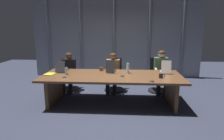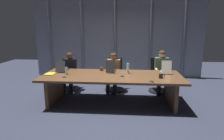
% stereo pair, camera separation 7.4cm
% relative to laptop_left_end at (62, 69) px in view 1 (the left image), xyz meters
% --- Properties ---
extents(ground_plane, '(12.53, 12.53, 0.00)m').
position_rel_laptop_left_end_xyz_m(ground_plane, '(1.33, -0.31, -0.78)').
color(ground_plane, '#383D51').
extents(conference_table, '(3.39, 1.31, 0.72)m').
position_rel_laptop_left_end_xyz_m(conference_table, '(1.33, -0.31, -0.21)').
color(conference_table, brown).
rests_on(conference_table, ground_plane).
extents(curtain_backdrop, '(6.26, 0.17, 3.10)m').
position_rel_laptop_left_end_xyz_m(curtain_backdrop, '(1.33, 2.44, 0.77)').
color(curtain_backdrop, gray).
rests_on(curtain_backdrop, ground_plane).
extents(laptop_left_end, '(0.24, 0.44, 0.29)m').
position_rel_laptop_left_end_xyz_m(laptop_left_end, '(0.00, 0.00, 0.00)').
color(laptop_left_end, '#2D2D33').
rests_on(laptop_left_end, conference_table).
extents(laptop_left_mid, '(0.25, 0.43, 0.34)m').
position_rel_laptop_left_end_xyz_m(laptop_left_mid, '(1.29, 0.02, 0.01)').
color(laptop_left_mid, '#2D2D33').
rests_on(laptop_left_mid, conference_table).
extents(laptop_center, '(0.29, 0.46, 0.34)m').
position_rel_laptop_left_end_xyz_m(laptop_center, '(2.69, 0.04, 0.01)').
color(laptop_center, beige).
rests_on(laptop_center, conference_table).
extents(office_chair_left_end, '(0.60, 0.61, 0.93)m').
position_rel_laptop_left_end_xyz_m(office_chair_left_end, '(-0.05, 0.74, -0.43)').
color(office_chair_left_end, '#511E19').
rests_on(office_chair_left_end, ground_plane).
extents(office_chair_left_mid, '(0.60, 0.60, 0.96)m').
position_rel_laptop_left_end_xyz_m(office_chair_left_mid, '(1.34, 0.75, -0.42)').
color(office_chair_left_mid, black).
rests_on(office_chair_left_mid, ground_plane).
extents(office_chair_center, '(0.60, 0.61, 0.98)m').
position_rel_laptop_left_end_xyz_m(office_chair_center, '(2.64, 0.75, -0.41)').
color(office_chair_center, black).
rests_on(office_chair_center, ground_plane).
extents(person_left_end, '(0.38, 0.56, 1.14)m').
position_rel_laptop_left_end_xyz_m(person_left_end, '(0.01, 0.58, -0.14)').
color(person_left_end, black).
rests_on(person_left_end, ground_plane).
extents(person_left_mid, '(0.42, 0.57, 1.14)m').
position_rel_laptop_left_end_xyz_m(person_left_mid, '(1.30, 0.58, -0.13)').
color(person_left_mid, olive).
rests_on(person_left_mid, ground_plane).
extents(person_center, '(0.40, 0.55, 1.22)m').
position_rel_laptop_left_end_xyz_m(person_center, '(2.69, 0.59, -0.08)').
color(person_center, '#4C6B4C').
rests_on(person_center, ground_plane).
extents(water_bottle_primary, '(0.07, 0.07, 0.27)m').
position_rel_laptop_left_end_xyz_m(water_bottle_primary, '(1.72, -0.09, 0.07)').
color(water_bottle_primary, silver).
rests_on(water_bottle_primary, conference_table).
extents(water_bottle_secondary, '(0.07, 0.07, 0.20)m').
position_rel_laptop_left_end_xyz_m(water_bottle_secondary, '(0.22, -0.36, 0.03)').
color(water_bottle_secondary, '#ADD1B2').
rests_on(water_bottle_secondary, conference_table).
extents(coffee_mug_near, '(0.13, 0.08, 0.09)m').
position_rel_laptop_left_end_xyz_m(coffee_mug_near, '(1.02, 0.14, -0.01)').
color(coffee_mug_near, brown).
rests_on(coffee_mug_near, conference_table).
extents(coffee_mug_far, '(0.14, 0.09, 0.10)m').
position_rel_laptop_left_end_xyz_m(coffee_mug_far, '(2.48, -0.52, -0.00)').
color(coffee_mug_far, black).
rests_on(coffee_mug_far, conference_table).
extents(conference_mic_left_side, '(0.11, 0.11, 0.03)m').
position_rel_laptop_left_end_xyz_m(conference_mic_left_side, '(0.25, -0.62, -0.04)').
color(conference_mic_left_side, black).
rests_on(conference_mic_left_side, conference_table).
extents(conference_mic_middle, '(0.11, 0.11, 0.03)m').
position_rel_laptop_left_end_xyz_m(conference_mic_middle, '(2.23, -0.85, -0.04)').
color(conference_mic_middle, black).
rests_on(conference_mic_middle, conference_table).
extents(conference_mic_right_side, '(0.11, 0.11, 0.03)m').
position_rel_laptop_left_end_xyz_m(conference_mic_right_side, '(1.59, -0.43, -0.04)').
color(conference_mic_right_side, black).
rests_on(conference_mic_right_side, conference_table).
extents(spiral_notepad, '(0.25, 0.33, 0.03)m').
position_rel_laptop_left_end_xyz_m(spiral_notepad, '(-0.21, -0.34, -0.05)').
color(spiral_notepad, yellow).
rests_on(spiral_notepad, conference_table).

